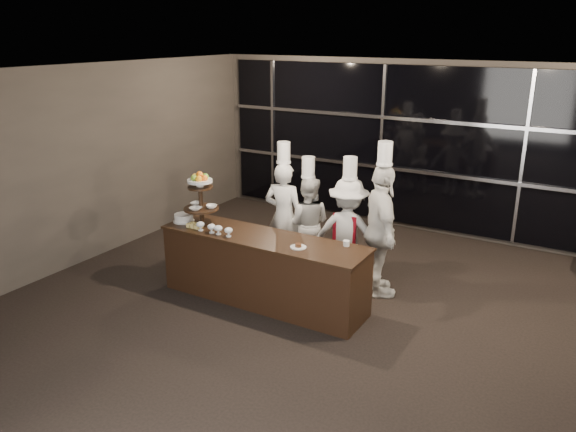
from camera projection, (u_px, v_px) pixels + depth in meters
The scene contains 13 objects.
room at pixel (310, 241), 5.48m from camera, with size 10.00×10.00×10.00m.
window_wall at pixel (448, 151), 9.51m from camera, with size 8.60×0.10×2.80m.
buffet_counter at pixel (263, 269), 7.39m from camera, with size 2.84×0.74×0.92m.
display_stand at pixel (201, 195), 7.60m from camera, with size 0.48×0.48×0.74m.
compotes at pixel (215, 228), 7.34m from camera, with size 0.57×0.11×0.12m.
layer_cake at pixel (184, 218), 7.81m from camera, with size 0.30×0.30×0.11m.
pastry_squares at pixel (195, 225), 7.58m from camera, with size 0.19×0.13×0.05m.
small_plate at pixel (298, 246), 6.88m from camera, with size 0.20×0.20×0.05m.
chef_cup at pixel (346, 243), 6.92m from camera, with size 0.08×0.08×0.07m, color white.
chef_a at pixel (284, 215), 8.32m from camera, with size 0.65×0.48×1.95m.
chef_b at pixel (308, 222), 8.36m from camera, with size 0.82×0.72×1.73m.
chef_c at pixel (348, 232), 7.80m from camera, with size 1.08×0.73×1.85m.
chef_d at pixel (381, 230), 7.46m from camera, with size 0.99×1.12×2.12m.
Camera 1 is at (2.42, -4.52, 3.46)m, focal length 35.00 mm.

